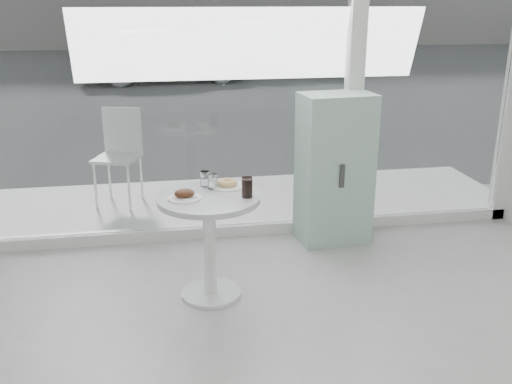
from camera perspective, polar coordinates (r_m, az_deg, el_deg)
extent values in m
cube|color=silver|center=(5.29, -0.25, -3.62)|extent=(5.00, 0.12, 0.10)
cube|color=silver|center=(5.15, 9.88, 12.19)|extent=(0.14, 0.14, 3.00)
cube|color=white|center=(4.87, -9.45, 10.66)|extent=(3.21, 0.02, 2.60)
cube|color=white|center=(5.47, 17.64, 10.91)|extent=(1.41, 0.02, 2.60)
cylinder|color=white|center=(4.27, -4.50, -10.03)|extent=(0.44, 0.44, 0.03)
cylinder|color=white|center=(4.11, -4.62, -5.69)|extent=(0.09, 0.09, 0.70)
cylinder|color=white|center=(3.97, -4.77, -0.69)|extent=(0.72, 0.72, 0.04)
cube|color=silver|center=(6.04, -1.50, -0.99)|extent=(5.60, 1.60, 0.05)
cube|color=#393939|center=(17.97, -7.27, 12.01)|extent=(40.00, 24.00, 0.00)
cube|color=#83A798|center=(5.02, 7.85, 2.28)|extent=(0.65, 0.46, 1.32)
cube|color=#333333|center=(4.83, 8.59, 1.58)|extent=(0.04, 0.02, 0.20)
cylinder|color=white|center=(5.95, -15.77, 0.62)|extent=(0.03, 0.03, 0.47)
cylinder|color=white|center=(5.82, -12.59, 0.46)|extent=(0.03, 0.03, 0.47)
cylinder|color=white|center=(6.26, -14.44, 1.62)|extent=(0.03, 0.03, 0.47)
cylinder|color=white|center=(6.13, -11.40, 1.49)|extent=(0.03, 0.03, 0.47)
cube|color=white|center=(5.97, -13.73, 3.30)|extent=(0.53, 0.53, 0.03)
cube|color=white|center=(6.09, -13.20, 6.07)|extent=(0.40, 0.16, 0.47)
imported|color=silver|center=(15.35, -9.25, 13.52)|extent=(4.38, 2.02, 1.45)
imported|color=#ADB0B5|center=(16.86, 1.38, 14.20)|extent=(4.67, 2.79, 1.45)
cylinder|color=white|center=(3.92, -7.15, -0.60)|extent=(0.23, 0.23, 0.01)
cube|color=white|center=(3.91, -6.86, -0.49)|extent=(0.14, 0.14, 0.00)
ellipsoid|color=#351A0E|center=(3.91, -7.17, -0.13)|extent=(0.14, 0.11, 0.06)
ellipsoid|color=#351A0E|center=(3.93, -6.67, -0.08)|extent=(0.07, 0.06, 0.04)
cylinder|color=white|center=(4.14, -2.87, 0.58)|extent=(0.24, 0.24, 0.01)
torus|color=tan|center=(4.13, -2.88, 0.92)|extent=(0.14, 0.14, 0.05)
cylinder|color=white|center=(4.16, -5.13, 1.32)|extent=(0.07, 0.07, 0.11)
cylinder|color=white|center=(4.16, -5.12, 1.02)|extent=(0.06, 0.06, 0.06)
cylinder|color=white|center=(4.10, -4.37, 1.07)|extent=(0.07, 0.07, 0.11)
cylinder|color=white|center=(4.10, -4.36, 0.76)|extent=(0.06, 0.06, 0.06)
cylinder|color=white|center=(3.90, -0.90, 0.47)|extent=(0.07, 0.07, 0.14)
cylinder|color=black|center=(3.91, -0.90, 0.38)|extent=(0.06, 0.06, 0.13)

